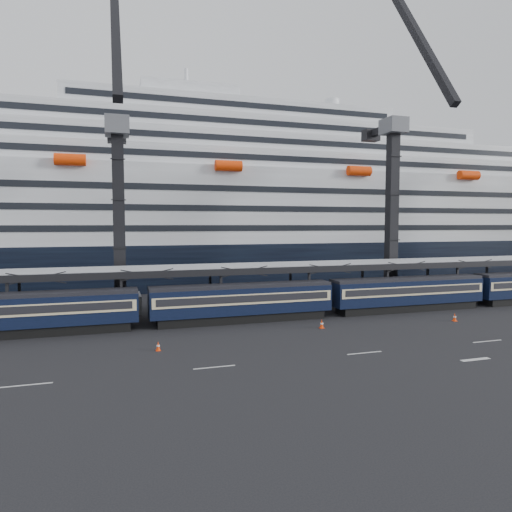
{
  "coord_description": "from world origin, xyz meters",
  "views": [
    {
      "loc": [
        -20.59,
        -34.97,
        10.09
      ],
      "look_at": [
        -6.55,
        10.0,
        6.79
      ],
      "focal_mm": 32.0,
      "sensor_mm": 36.0,
      "label": 1
    }
  ],
  "objects": [
    {
      "name": "ground",
      "position": [
        0.0,
        0.0,
        0.0
      ],
      "size": [
        260.0,
        260.0,
        0.0
      ],
      "primitive_type": "plane",
      "color": "black",
      "rests_on": "ground"
    },
    {
      "name": "lane_markings",
      "position": [
        8.15,
        -5.23,
        0.01
      ],
      "size": [
        111.0,
        4.27,
        0.02
      ],
      "color": "beige",
      "rests_on": "ground"
    },
    {
      "name": "train",
      "position": [
        -4.65,
        10.0,
        2.2
      ],
      "size": [
        133.05,
        3.0,
        4.05
      ],
      "color": "black",
      "rests_on": "ground"
    },
    {
      "name": "canopy",
      "position": [
        0.0,
        14.0,
        5.25
      ],
      "size": [
        130.0,
        6.25,
        5.53
      ],
      "color": "#989A9F",
      "rests_on": "ground"
    },
    {
      "name": "cruise_ship",
      "position": [
        -1.08,
        45.99,
        12.34
      ],
      "size": [
        214.09,
        28.84,
        34.0
      ],
      "color": "black",
      "rests_on": "ground"
    },
    {
      "name": "crane_dark_near",
      "position": [
        -20.0,
        18.59,
        11.93
      ],
      "size": [
        4.5,
        17.75,
        35.08
      ],
      "color": "#494B50",
      "rests_on": "ground"
    },
    {
      "name": "crane_dark_mid",
      "position": [
        15.0,
        17.59,
        13.36
      ],
      "size": [
        4.5,
        18.24,
        39.64
      ],
      "color": "#494B50",
      "rests_on": "ground"
    },
    {
      "name": "traffic_cone_c",
      "position": [
        -17.39,
        1.51,
        0.37
      ],
      "size": [
        0.38,
        0.38,
        0.75
      ],
      "color": "#FF3B08",
      "rests_on": "ground"
    },
    {
      "name": "traffic_cone_d",
      "position": [
        -1.48,
        4.81,
        0.42
      ],
      "size": [
        0.43,
        0.43,
        0.86
      ],
      "color": "#FF3B08",
      "rests_on": "ground"
    },
    {
      "name": "traffic_cone_e",
      "position": [
        13.17,
        3.62,
        0.42
      ],
      "size": [
        0.42,
        0.42,
        0.85
      ],
      "color": "#FF3B08",
      "rests_on": "ground"
    }
  ]
}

